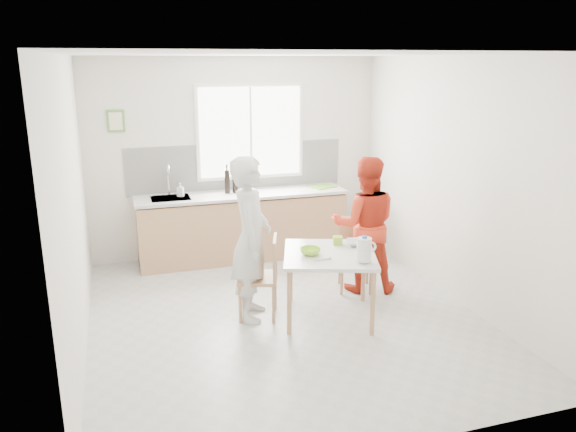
# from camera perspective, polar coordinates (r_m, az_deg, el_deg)

# --- Properties ---
(ground) EXTENTS (4.50, 4.50, 0.00)m
(ground) POSITION_cam_1_polar(r_m,az_deg,el_deg) (6.10, -0.36, -10.14)
(ground) COLOR #B7B7B2
(ground) RESTS_ON ground
(room_shell) EXTENTS (4.50, 4.50, 4.50)m
(room_shell) POSITION_cam_1_polar(r_m,az_deg,el_deg) (5.59, -0.39, 5.24)
(room_shell) COLOR silver
(room_shell) RESTS_ON ground
(window) EXTENTS (1.50, 0.06, 1.30)m
(window) POSITION_cam_1_polar(r_m,az_deg,el_deg) (7.76, -3.84, 8.52)
(window) COLOR white
(window) RESTS_ON room_shell
(backsplash) EXTENTS (3.00, 0.02, 0.65)m
(backsplash) POSITION_cam_1_polar(r_m,az_deg,el_deg) (7.80, -5.23, 5.00)
(backsplash) COLOR white
(backsplash) RESTS_ON room_shell
(picture_frame) EXTENTS (0.22, 0.03, 0.28)m
(picture_frame) POSITION_cam_1_polar(r_m,az_deg,el_deg) (7.53, -17.10, 9.20)
(picture_frame) COLOR #56873D
(picture_frame) RESTS_ON room_shell
(kitchen_counter) EXTENTS (2.84, 0.64, 1.37)m
(kitchen_counter) POSITION_cam_1_polar(r_m,az_deg,el_deg) (7.71, -4.65, -1.28)
(kitchen_counter) COLOR tan
(kitchen_counter) RESTS_ON ground
(dining_table) EXTENTS (1.18, 1.18, 0.72)m
(dining_table) POSITION_cam_1_polar(r_m,az_deg,el_deg) (5.86, 4.23, -4.44)
(dining_table) COLOR silver
(dining_table) RESTS_ON ground
(chair_left) EXTENTS (0.51, 0.51, 0.88)m
(chair_left) POSITION_cam_1_polar(r_m,az_deg,el_deg) (5.92, -2.45, -5.87)
(chair_left) COLOR tan
(chair_left) RESTS_ON ground
(chair_far) EXTENTS (0.50, 0.50, 0.85)m
(chair_far) POSITION_cam_1_polar(r_m,az_deg,el_deg) (6.71, 6.83, -3.49)
(chair_far) COLOR tan
(chair_far) RESTS_ON ground
(person_white) EXTENTS (0.59, 0.73, 1.73)m
(person_white) POSITION_cam_1_polar(r_m,az_deg,el_deg) (5.80, -3.77, -2.35)
(person_white) COLOR silver
(person_white) RESTS_ON ground
(person_red) EXTENTS (0.93, 0.82, 1.60)m
(person_red) POSITION_cam_1_polar(r_m,az_deg,el_deg) (6.58, 7.80, -0.88)
(person_red) COLOR red
(person_red) RESTS_ON ground
(bowl_green) EXTENTS (0.27, 0.27, 0.07)m
(bowl_green) POSITION_cam_1_polar(r_m,az_deg,el_deg) (5.77, 2.29, -3.60)
(bowl_green) COLOR #97D631
(bowl_green) RESTS_ON dining_table
(bowl_white) EXTENTS (0.29, 0.29, 0.06)m
(bowl_white) POSITION_cam_1_polar(r_m,az_deg,el_deg) (6.09, 6.95, -2.73)
(bowl_white) COLOR silver
(bowl_white) RESTS_ON dining_table
(milk_jug) EXTENTS (0.20, 0.15, 0.26)m
(milk_jug) POSITION_cam_1_polar(r_m,az_deg,el_deg) (5.56, 7.76, -3.36)
(milk_jug) COLOR white
(milk_jug) RESTS_ON dining_table
(green_box) EXTENTS (0.13, 0.13, 0.09)m
(green_box) POSITION_cam_1_polar(r_m,az_deg,el_deg) (6.09, 5.06, -2.49)
(green_box) COLOR #89B92A
(green_box) RESTS_ON dining_table
(spoon) EXTENTS (0.16, 0.02, 0.01)m
(spoon) POSITION_cam_1_polar(r_m,az_deg,el_deg) (5.62, 3.55, -4.40)
(spoon) COLOR #A5A5AA
(spoon) RESTS_ON dining_table
(cutting_board) EXTENTS (0.42, 0.36, 0.01)m
(cutting_board) POSITION_cam_1_polar(r_m,az_deg,el_deg) (7.92, 3.51, 2.99)
(cutting_board) COLOR #6AB429
(cutting_board) RESTS_ON kitchen_counter
(wine_bottle_a) EXTENTS (0.07, 0.07, 0.32)m
(wine_bottle_a) POSITION_cam_1_polar(r_m,az_deg,el_deg) (7.55, -6.20, 3.50)
(wine_bottle_a) COLOR black
(wine_bottle_a) RESTS_ON kitchen_counter
(wine_bottle_b) EXTENTS (0.07, 0.07, 0.30)m
(wine_bottle_b) POSITION_cam_1_polar(r_m,az_deg,el_deg) (7.57, -5.41, 3.49)
(wine_bottle_b) COLOR black
(wine_bottle_b) RESTS_ON kitchen_counter
(jar_amber) EXTENTS (0.06, 0.06, 0.16)m
(jar_amber) POSITION_cam_1_polar(r_m,az_deg,el_deg) (7.64, -4.40, 3.08)
(jar_amber) COLOR olive
(jar_amber) RESTS_ON kitchen_counter
(soap_bottle) EXTENTS (0.11, 0.11, 0.18)m
(soap_bottle) POSITION_cam_1_polar(r_m,az_deg,el_deg) (7.49, -10.88, 2.65)
(soap_bottle) COLOR #999999
(soap_bottle) RESTS_ON kitchen_counter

